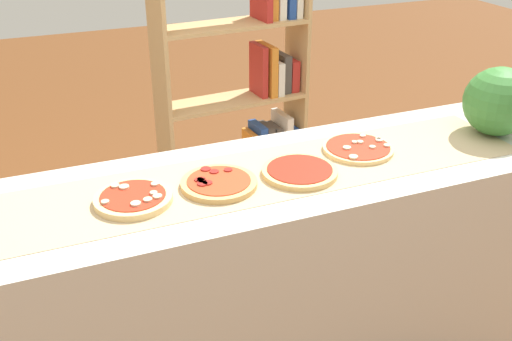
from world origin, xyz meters
name	(u,v)px	position (x,y,z in m)	size (l,w,h in m)	color
counter	(256,289)	(0.00, 0.00, 0.46)	(2.25, 0.59, 0.92)	beige
parchment_paper	(256,176)	(0.00, 0.00, 0.92)	(1.89, 0.37, 0.00)	tan
pizza_mushroom_0	(133,198)	(-0.41, -0.02, 0.93)	(0.24, 0.24, 0.03)	#E5C17F
pizza_pepperoni_1	(219,183)	(-0.14, -0.02, 0.93)	(0.24, 0.24, 0.03)	tan
pizza_plain_2	(300,171)	(0.14, -0.05, 0.93)	(0.25, 0.25, 0.02)	#DBB26B
pizza_mushroom_3	(358,148)	(0.41, 0.04, 0.93)	(0.25, 0.25, 0.02)	#E5C17F
watermelon	(498,102)	(0.96, -0.02, 1.05)	(0.26, 0.26, 0.26)	#387A33
bookshelf	(252,103)	(0.42, 1.08, 0.74)	(0.77, 0.29, 1.54)	tan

